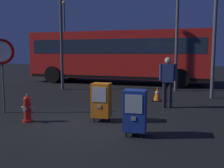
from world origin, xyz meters
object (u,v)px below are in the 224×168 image
newspaper_box_secondary (101,100)px  pedestrian (168,79)px  bus_near (118,54)px  street_light_far_right (64,31)px  street_light_far_left (61,5)px  fire_hydrant (27,109)px  traffic_cone (157,94)px  newspaper_box_primary (135,110)px  stop_sign (2,60)px

newspaper_box_secondary → pedestrian: pedestrian is taller
bus_near → street_light_far_right: street_light_far_right is taller
street_light_far_right → street_light_far_left: bearing=-66.7°
fire_hydrant → pedestrian: 4.48m
fire_hydrant → newspaper_box_secondary: 1.97m
newspaper_box_secondary → traffic_cone: bearing=69.2°
pedestrian → bus_near: size_ratio=0.16×
pedestrian → newspaper_box_secondary: bearing=-127.1°
newspaper_box_secondary → street_light_far_right: bearing=117.2°
fire_hydrant → newspaper_box_primary: newspaper_box_primary is taller
newspaper_box_secondary → street_light_far_left: (-3.55, 5.30, 3.49)m
stop_sign → street_light_far_right: street_light_far_right is taller
bus_near → stop_sign: bearing=-97.0°
pedestrian → stop_sign: bearing=-157.6°
fire_hydrant → street_light_far_right: bearing=110.7°
newspaper_box_secondary → stop_sign: stop_sign is taller
street_light_far_left → street_light_far_right: size_ratio=1.11×
stop_sign → newspaper_box_secondary: bearing=-3.6°
traffic_cone → newspaper_box_secondary: bearing=-110.8°
pedestrian → traffic_cone: size_ratio=3.15×
fire_hydrant → street_light_far_left: 7.11m
pedestrian → street_light_far_left: bearing=148.9°
newspaper_box_primary → pedestrian: size_ratio=0.61×
newspaper_box_secondary → stop_sign: bearing=176.4°
stop_sign → bus_near: (1.66, 8.41, 0.11)m
newspaper_box_primary → bus_near: bearing=104.8°
traffic_cone → street_light_far_left: (-4.79, 2.02, 3.81)m
newspaper_box_secondary → stop_sign: size_ratio=0.46×
pedestrian → street_light_far_right: (-9.51, 13.18, 2.76)m
newspaper_box_secondary → bus_near: size_ratio=0.10×
newspaper_box_primary → bus_near: (-2.53, 9.61, 1.14)m
street_light_far_left → street_light_far_right: 10.96m
stop_sign → bus_near: size_ratio=0.21×
street_light_far_right → bus_near: bearing=-46.5°
traffic_cone → street_light_far_right: size_ratio=0.08×
traffic_cone → street_light_far_left: bearing=157.1°
stop_sign → pedestrian: bearing=22.4°
traffic_cone → street_light_far_left: size_ratio=0.08×
newspaper_box_secondary → pedestrian: bearing=52.9°
fire_hydrant → traffic_cone: (3.12, 3.81, -0.09)m
newspaper_box_primary → traffic_cone: 4.29m
newspaper_box_primary → pedestrian: pedestrian is taller
newspaper_box_secondary → traffic_cone: size_ratio=1.92×
stop_sign → traffic_cone: stop_sign is taller
traffic_cone → newspaper_box_primary: bearing=-92.5°
newspaper_box_primary → pedestrian: bearing=79.6°
newspaper_box_primary → stop_sign: (-4.19, 1.20, 1.03)m
newspaper_box_primary → bus_near: bus_near is taller
newspaper_box_primary → stop_sign: 4.48m
newspaper_box_primary → street_light_far_left: (-4.60, 6.30, 3.49)m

